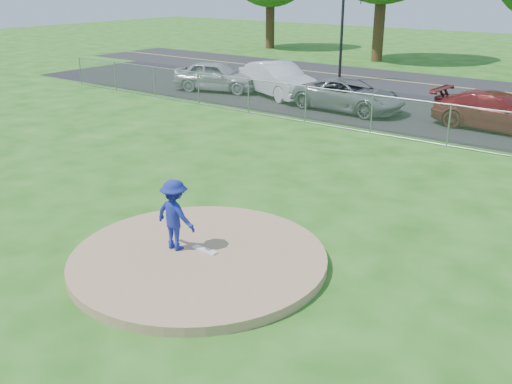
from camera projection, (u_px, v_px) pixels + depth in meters
ground at (397, 154)px, 19.51m from camera, size 120.00×120.00×0.00m
pitchers_mound at (199, 258)px, 12.02m from camera, size 5.40×5.40×0.20m
pitching_rubber at (205, 250)px, 12.12m from camera, size 0.60×0.15×0.04m
chain_link_fence at (422, 122)px, 20.74m from camera, size 40.00×0.06×1.50m
parking_lot at (461, 119)px, 24.36m from camera, size 50.00×8.00×0.01m
street at (508, 93)px, 29.95m from camera, size 60.00×7.00×0.01m
traffic_signal_left at (346, 21)px, 32.24m from camera, size 1.28×0.20×5.60m
pitcher at (175, 215)px, 11.99m from camera, size 1.00×0.58×1.54m
traffic_cone at (300, 93)px, 27.97m from camera, size 0.34×0.34×0.67m
parked_car_silver at (217, 76)px, 30.14m from camera, size 4.96×3.16×1.57m
parked_car_white at (278, 80)px, 28.71m from camera, size 5.43×3.66×1.69m
parked_car_gray at (349, 95)px, 25.62m from camera, size 5.19×2.61×1.41m
parked_car_darkred at (498, 111)px, 22.38m from camera, size 5.15×2.32×1.46m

